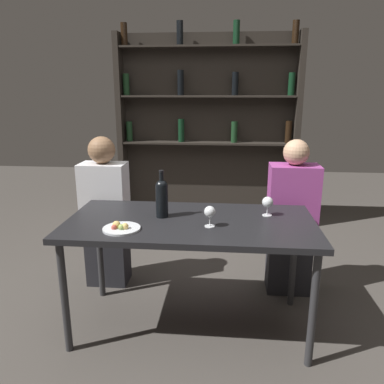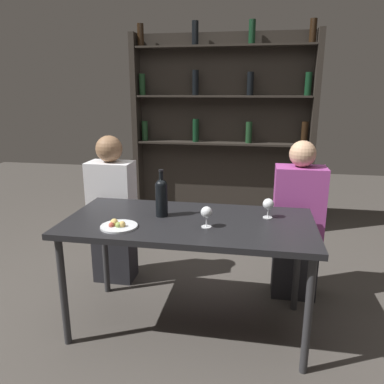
{
  "view_description": "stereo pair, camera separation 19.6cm",
  "coord_description": "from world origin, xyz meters",
  "px_view_note": "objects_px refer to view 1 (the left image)",
  "views": [
    {
      "loc": [
        0.21,
        -2.17,
        1.52
      ],
      "look_at": [
        0.0,
        0.11,
        0.89
      ],
      "focal_mm": 35.0,
      "sensor_mm": 36.0,
      "label": 1
    },
    {
      "loc": [
        0.4,
        -2.14,
        1.52
      ],
      "look_at": [
        0.0,
        0.11,
        0.89
      ],
      "focal_mm": 35.0,
      "sensor_mm": 36.0,
      "label": 2
    }
  ],
  "objects_px": {
    "seated_person_right": "(291,223)",
    "wine_bottle": "(162,197)",
    "seated_person_left": "(106,216)",
    "food_plate_0": "(121,228)",
    "wine_glass_1": "(210,212)",
    "wine_glass_0": "(268,203)"
  },
  "relations": [
    {
      "from": "seated_person_right",
      "to": "wine_bottle",
      "type": "bearing_deg",
      "value": -151.73
    },
    {
      "from": "wine_bottle",
      "to": "seated_person_left",
      "type": "distance_m",
      "value": 0.78
    },
    {
      "from": "food_plate_0",
      "to": "wine_bottle",
      "type": "bearing_deg",
      "value": 51.39
    },
    {
      "from": "wine_bottle",
      "to": "wine_glass_1",
      "type": "relative_size",
      "value": 2.39
    },
    {
      "from": "wine_bottle",
      "to": "seated_person_left",
      "type": "xyz_separation_m",
      "value": [
        -0.53,
        0.48,
        -0.31
      ]
    },
    {
      "from": "seated_person_left",
      "to": "seated_person_right",
      "type": "height_order",
      "value": "seated_person_left"
    },
    {
      "from": "wine_glass_0",
      "to": "seated_person_left",
      "type": "height_order",
      "value": "seated_person_left"
    },
    {
      "from": "food_plate_0",
      "to": "seated_person_left",
      "type": "distance_m",
      "value": 0.82
    },
    {
      "from": "wine_bottle",
      "to": "wine_glass_0",
      "type": "distance_m",
      "value": 0.67
    },
    {
      "from": "wine_glass_1",
      "to": "food_plate_0",
      "type": "relative_size",
      "value": 0.58
    },
    {
      "from": "wine_glass_0",
      "to": "food_plate_0",
      "type": "xyz_separation_m",
      "value": [
        -0.86,
        -0.33,
        -0.07
      ]
    },
    {
      "from": "wine_glass_1",
      "to": "seated_person_left",
      "type": "height_order",
      "value": "seated_person_left"
    },
    {
      "from": "seated_person_left",
      "to": "wine_glass_0",
      "type": "bearing_deg",
      "value": -18.41
    },
    {
      "from": "seated_person_left",
      "to": "seated_person_right",
      "type": "relative_size",
      "value": 1.0
    },
    {
      "from": "wine_bottle",
      "to": "wine_glass_0",
      "type": "bearing_deg",
      "value": 7.03
    },
    {
      "from": "wine_bottle",
      "to": "wine_glass_0",
      "type": "height_order",
      "value": "wine_bottle"
    },
    {
      "from": "seated_person_left",
      "to": "seated_person_right",
      "type": "xyz_separation_m",
      "value": [
        1.42,
        0.0,
        -0.01
      ]
    },
    {
      "from": "wine_glass_0",
      "to": "food_plate_0",
      "type": "distance_m",
      "value": 0.93
    },
    {
      "from": "food_plate_0",
      "to": "seated_person_left",
      "type": "bearing_deg",
      "value": 114.66
    },
    {
      "from": "wine_bottle",
      "to": "seated_person_right",
      "type": "bearing_deg",
      "value": 28.27
    },
    {
      "from": "food_plate_0",
      "to": "seated_person_right",
      "type": "height_order",
      "value": "seated_person_right"
    },
    {
      "from": "wine_glass_1",
      "to": "food_plate_0",
      "type": "xyz_separation_m",
      "value": [
        -0.51,
        -0.1,
        -0.08
      ]
    }
  ]
}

